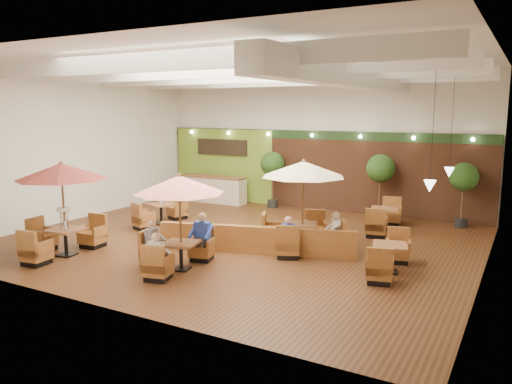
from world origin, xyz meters
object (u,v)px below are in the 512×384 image
Objects in this scene: service_counter at (214,189)px; table_0 at (61,189)px; table_2 at (303,189)px; topiary_0 at (273,166)px; table_1 at (178,200)px; diner_1 at (201,232)px; diner_2 at (153,237)px; topiary_2 at (464,179)px; diner_3 at (288,232)px; diner_4 at (334,228)px; diner_0 at (157,251)px; table_5 at (384,220)px; topiary_1 at (381,171)px; table_3 at (161,210)px; table_4 at (389,259)px; booth_divider at (256,240)px.

table_0 reaches higher than service_counter.
table_2 is 6.42m from topiary_0.
topiary_0 is at bearing 86.47° from table_1.
diner_1 is 1.18× the size of diner_2.
service_counter is at bearing 88.95° from table_0.
table_0 is at bearing -87.72° from diner_2.
topiary_0 reaches higher than diner_2.
diner_3 is at bearing -120.92° from topiary_2.
table_0 is 7.72m from diner_4.
diner_0 is 0.99× the size of diner_2.
table_5 is 2.42m from topiary_1.
table_3 is 3.09× the size of diner_1.
table_0 is 10.30m from table_5.
diner_3 is at bearing 20.12° from table_0.
diner_4 is (2.93, 4.16, 0.02)m from diner_0.
table_0 reaches higher than topiary_1.
topiary_2 reaches higher than table_4.
table_3 reaches higher than diner_2.
table_3 is (-3.78, 3.83, -1.31)m from table_1.
topiary_2 is 2.64× the size of diner_1.
table_0 is 3.45× the size of diner_4.
table_4 is 2.03m from diner_4.
diner_1 reaches higher than table_4.
service_counter is 9.02m from table_0.
diner_3 is (5.79, -1.56, 0.24)m from table_3.
diner_0 is (3.84, -4.74, 0.24)m from table_3.
table_2 is 1.44m from diner_4.
table_5 is at bearing -69.78° from topiary_1.
service_counter is at bearing -165.71° from diner_2.
diner_4 is at bearing -34.04° from service_counter.
table_3 is 4.83m from diner_2.
topiary_2 is 9.53m from diner_1.
table_3 is 3.42× the size of diner_4.
topiary_1 is (2.85, 8.51, 0.01)m from table_1.
diner_2 reaches higher than booth_divider.
topiary_2 is 11.05m from diner_0.
topiary_1 is 9.34m from diner_2.
table_3 is 1.17× the size of topiary_2.
table_0 is at bearing -166.08° from booth_divider.
topiary_0 is 3.25× the size of diner_0.
diner_1 is (0.06, 0.91, -1.03)m from table_1.
diner_3 is at bearing -59.38° from topiary_0.
table_1 is 1.12× the size of topiary_2.
table_0 is 4.63m from table_3.
diner_1 reaches higher than diner_4.
diner_4 reaches higher than service_counter.
table_0 is 3.11× the size of diner_1.
diner_4 reaches higher than table_5.
topiary_2 is 3.11× the size of diner_2.
diner_3 is (2.01, 2.28, -1.08)m from table_1.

